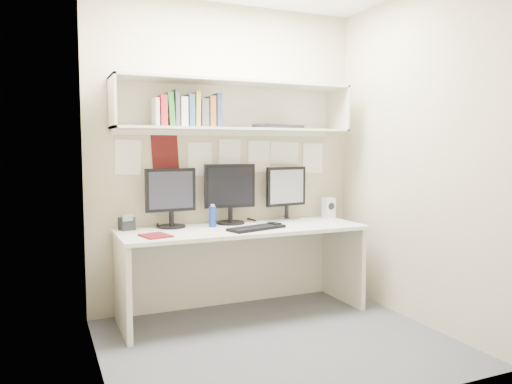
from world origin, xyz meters
name	(u,v)px	position (x,y,z in m)	size (l,w,h in m)	color
floor	(277,342)	(0.00, 0.00, 0.00)	(2.40, 2.00, 0.01)	#48484D
wall_back	(227,157)	(0.00, 1.00, 1.30)	(2.40, 0.02, 2.60)	#B5AA8B
wall_front	(364,163)	(0.00, -1.00, 1.30)	(2.40, 0.02, 2.60)	#B5AA8B
wall_left	(95,160)	(-1.20, 0.00, 1.30)	(0.02, 2.00, 2.60)	#B5AA8B
wall_right	(415,157)	(1.20, 0.00, 1.30)	(0.02, 2.00, 2.60)	#B5AA8B
desk	(243,271)	(0.00, 0.65, 0.37)	(2.00, 0.70, 0.73)	silver
overhead_hutch	(233,107)	(0.00, 0.86, 1.72)	(2.00, 0.38, 0.40)	beige
pinned_papers	(228,162)	(0.00, 0.99, 1.25)	(1.92, 0.01, 0.48)	white
monitor_left	(171,195)	(-0.54, 0.87, 0.99)	(0.41, 0.23, 0.48)	black
monitor_center	(230,192)	(-0.03, 0.87, 1.00)	(0.44, 0.24, 0.51)	black
monitor_right	(286,191)	(0.51, 0.87, 0.99)	(0.41, 0.23, 0.48)	#A5A5AA
keyboard	(256,228)	(0.06, 0.50, 0.74)	(0.48, 0.17, 0.02)	black
mouse	(274,225)	(0.25, 0.57, 0.75)	(0.07, 0.11, 0.03)	black
speaker	(329,208)	(0.94, 0.85, 0.82)	(0.10, 0.11, 0.19)	silver
blue_bottle	(213,216)	(-0.22, 0.76, 0.82)	(0.06, 0.06, 0.19)	navy
maroon_notebook	(156,236)	(-0.75, 0.50, 0.74)	(0.18, 0.23, 0.01)	#570F12
desk_phone	(127,224)	(-0.89, 0.88, 0.78)	(0.13, 0.12, 0.13)	black
book_stack	(187,111)	(-0.42, 0.77, 1.66)	(0.53, 0.18, 0.28)	silver
hutch_tray	(279,127)	(0.38, 0.77, 1.56)	(0.46, 0.17, 0.03)	black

